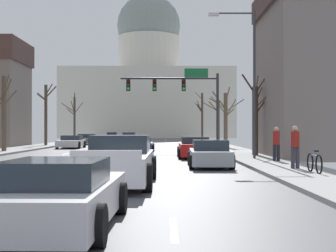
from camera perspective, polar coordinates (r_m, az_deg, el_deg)
ground at (r=22.53m, az=-8.95°, el=-4.66°), size 20.00×180.00×0.20m
signal_gantry at (r=39.98m, az=1.61°, el=4.04°), size 7.91×0.41×6.45m
street_lamp_right at (r=27.38m, az=9.16°, el=6.35°), size 2.55×0.24×8.00m
capitol_building at (r=103.98m, az=-2.23°, el=4.55°), size 33.74×21.29×32.27m
sedan_near_00 at (r=36.06m, az=-3.23°, el=-2.23°), size 2.03×4.50×1.12m
sedan_near_01 at (r=29.42m, az=3.05°, el=-2.54°), size 1.99×4.23×1.25m
sedan_near_02 at (r=22.49m, az=4.81°, el=-3.27°), size 2.01×4.63×1.23m
pickup_truck_near_03 at (r=15.47m, az=-5.69°, el=-4.13°), size 2.29×5.82×1.51m
sedan_near_04 at (r=8.81m, az=-12.26°, el=-7.84°), size 2.05×4.65×1.21m
sedan_oncoming_00 at (r=45.34m, az=-11.03°, el=-1.83°), size 2.13×4.54×1.15m
sedan_oncoming_01 at (r=56.47m, az=-9.33°, el=-1.52°), size 2.13×4.66×1.17m
sedan_oncoming_02 at (r=69.45m, az=-4.52°, el=-1.28°), size 2.16×4.37×1.25m
sedan_oncoming_03 at (r=82.83m, az=-6.45°, el=-1.15°), size 2.12×4.48×1.18m
bare_tree_00 at (r=51.72m, az=5.73°, el=0.68°), size 1.84×1.92×4.94m
bare_tree_01 at (r=63.06m, az=-10.71°, el=0.98°), size 2.57×1.12×6.06m
bare_tree_02 at (r=61.88m, az=3.91°, el=1.14°), size 1.05×2.08×6.17m
bare_tree_03 at (r=37.76m, az=-18.28°, el=1.61°), size 2.37×2.17×5.51m
bare_tree_04 at (r=30.83m, az=10.00°, el=0.97°), size 1.92×2.00×4.88m
bare_tree_05 at (r=50.02m, az=-13.82°, el=1.47°), size 1.96×0.82×6.00m
bare_tree_06 at (r=43.75m, az=6.63°, el=0.97°), size 2.79×2.75×5.35m
pedestrian_00 at (r=25.03m, az=12.32°, el=-1.81°), size 0.35×0.34×1.69m
pedestrian_01 at (r=20.50m, az=14.38°, el=-2.09°), size 0.35×0.34×1.70m
bicycle_parked at (r=18.77m, az=16.45°, el=-4.09°), size 0.12×1.77×0.85m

